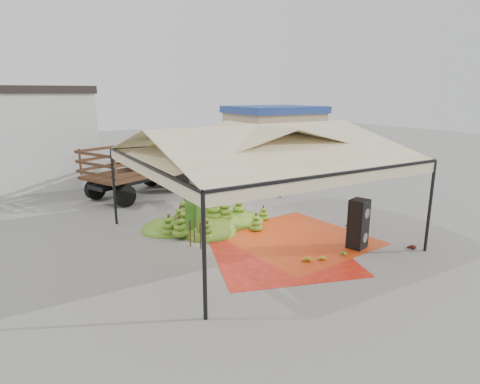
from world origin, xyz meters
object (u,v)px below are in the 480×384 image
banana_heap (207,212)px  truck_right (270,152)px  vendor (220,191)px  truck_left (160,160)px  speaker_stack (358,224)px

banana_heap → truck_right: 10.91m
banana_heap → truck_right: truck_right is taller
banana_heap → vendor: 2.21m
vendor → truck_left: (-0.90, 5.03, 0.71)m
banana_heap → vendor: vendor is taller
truck_left → truck_right: 7.55m
speaker_stack → banana_heap: bearing=107.6°
vendor → truck_right: 8.72m
truck_left → truck_right: truck_left is taller
truck_right → truck_left: bearing=171.3°
speaker_stack → truck_left: (-2.73, 11.30, 0.75)m
truck_left → speaker_stack: bearing=-99.9°
speaker_stack → truck_left: truck_left is taller
banana_heap → truck_right: bearing=42.2°
vendor → truck_left: bearing=-71.3°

